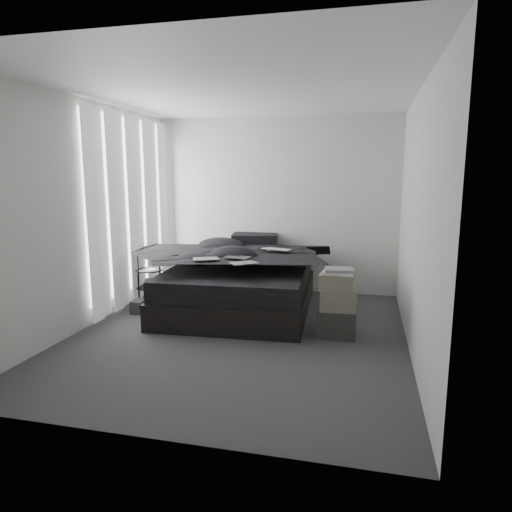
% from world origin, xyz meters
% --- Properties ---
extents(floor, '(3.60, 4.20, 0.01)m').
position_xyz_m(floor, '(0.00, 0.00, 0.00)').
color(floor, '#353538').
rests_on(floor, ground).
extents(ceiling, '(3.60, 4.20, 0.01)m').
position_xyz_m(ceiling, '(0.00, 0.00, 2.60)').
color(ceiling, white).
rests_on(ceiling, ground).
extents(wall_back, '(3.60, 0.01, 2.60)m').
position_xyz_m(wall_back, '(0.00, 2.10, 1.30)').
color(wall_back, silver).
rests_on(wall_back, ground).
extents(wall_front, '(3.60, 0.01, 2.60)m').
position_xyz_m(wall_front, '(0.00, -2.10, 1.30)').
color(wall_front, silver).
rests_on(wall_front, ground).
extents(wall_left, '(0.01, 4.20, 2.60)m').
position_xyz_m(wall_left, '(-1.80, 0.00, 1.30)').
color(wall_left, silver).
rests_on(wall_left, ground).
extents(wall_right, '(0.01, 4.20, 2.60)m').
position_xyz_m(wall_right, '(1.80, 0.00, 1.30)').
color(wall_right, silver).
rests_on(wall_right, ground).
extents(window_left, '(0.02, 2.00, 2.30)m').
position_xyz_m(window_left, '(-1.78, 0.90, 1.35)').
color(window_left, white).
rests_on(window_left, wall_left).
extents(curtain_left, '(0.06, 2.12, 2.48)m').
position_xyz_m(curtain_left, '(-1.73, 0.90, 1.28)').
color(curtain_left, white).
rests_on(curtain_left, wall_left).
extents(bed, '(1.92, 2.46, 0.32)m').
position_xyz_m(bed, '(-0.26, 1.02, 0.16)').
color(bed, black).
rests_on(bed, floor).
extents(mattress, '(1.85, 2.39, 0.25)m').
position_xyz_m(mattress, '(-0.26, 1.02, 0.45)').
color(mattress, black).
rests_on(mattress, bed).
extents(duvet, '(1.86, 2.12, 0.28)m').
position_xyz_m(duvet, '(-0.26, 0.96, 0.71)').
color(duvet, black).
rests_on(duvet, mattress).
extents(pillow_lower, '(0.74, 0.52, 0.16)m').
position_xyz_m(pillow_lower, '(-0.37, 1.93, 0.65)').
color(pillow_lower, black).
rests_on(pillow_lower, mattress).
extents(pillow_upper, '(0.73, 0.56, 0.15)m').
position_xyz_m(pillow_upper, '(-0.29, 1.92, 0.81)').
color(pillow_upper, black).
rests_on(pillow_upper, pillow_lower).
extents(laptop, '(0.43, 0.33, 0.03)m').
position_xyz_m(laptop, '(0.17, 1.10, 0.86)').
color(laptop, silver).
rests_on(laptop, duvet).
extents(comic_a, '(0.35, 0.30, 0.01)m').
position_xyz_m(comic_a, '(-0.51, 0.37, 0.85)').
color(comic_a, black).
rests_on(comic_a, duvet).
extents(comic_b, '(0.32, 0.24, 0.01)m').
position_xyz_m(comic_b, '(-0.18, 0.56, 0.86)').
color(comic_b, black).
rests_on(comic_b, duvet).
extents(comic_c, '(0.36, 0.34, 0.01)m').
position_xyz_m(comic_c, '(-0.01, 0.23, 0.87)').
color(comic_c, black).
rests_on(comic_c, duvet).
extents(side_stand, '(0.50, 0.50, 0.70)m').
position_xyz_m(side_stand, '(-1.56, 0.98, 0.35)').
color(side_stand, black).
rests_on(side_stand, floor).
extents(papers, '(0.33, 0.32, 0.01)m').
position_xyz_m(papers, '(-1.55, 0.97, 0.70)').
color(papers, white).
rests_on(papers, side_stand).
extents(floor_books, '(0.16, 0.23, 0.16)m').
position_xyz_m(floor_books, '(-1.47, 0.48, 0.08)').
color(floor_books, black).
rests_on(floor_books, floor).
extents(box_lower, '(0.42, 0.33, 0.31)m').
position_xyz_m(box_lower, '(1.06, 0.21, 0.15)').
color(box_lower, '#242424').
rests_on(box_lower, floor).
extents(box_mid, '(0.40, 0.33, 0.23)m').
position_xyz_m(box_mid, '(1.06, 0.20, 0.42)').
color(box_mid, '#665F50').
rests_on(box_mid, box_lower).
extents(box_upper, '(0.39, 0.32, 0.16)m').
position_xyz_m(box_upper, '(1.05, 0.21, 0.62)').
color(box_upper, '#665F50').
rests_on(box_upper, box_mid).
extents(art_book_white, '(0.32, 0.26, 0.03)m').
position_xyz_m(art_book_white, '(1.06, 0.21, 0.72)').
color(art_book_white, silver).
rests_on(art_book_white, box_upper).
extents(art_book_snake, '(0.33, 0.27, 0.03)m').
position_xyz_m(art_book_snake, '(1.06, 0.20, 0.75)').
color(art_book_snake, silver).
rests_on(art_book_snake, art_book_white).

